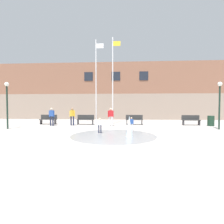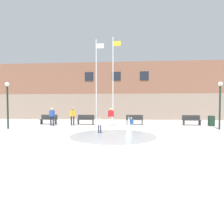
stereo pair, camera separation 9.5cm
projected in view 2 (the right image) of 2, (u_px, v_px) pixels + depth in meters
The scene contains 17 objects.
ground_plane at pixel (92, 157), 6.07m from camera, with size 100.00×100.00×0.00m, color gray.
library_building at pixel (117, 93), 25.17m from camera, with size 36.00×6.05×7.33m.
splash_fountain at pixel (120, 131), 10.18m from camera, with size 5.07×5.07×1.22m.
park_bench_far_left at pixel (49, 119), 16.78m from camera, with size 1.60×0.44×0.91m.
park_bench_under_left_flagpole at pixel (86, 119), 16.48m from camera, with size 1.60×0.44×0.91m.
park_bench_under_right_flagpole at pixel (135, 120), 16.41m from camera, with size 1.60×0.44×0.91m.
park_bench_near_trashcan at pixel (191, 120), 15.90m from camera, with size 1.60×0.44×0.91m.
adult_watching at pixel (52, 115), 15.42m from camera, with size 0.50×0.23×1.59m.
adult_near_bench at pixel (111, 115), 15.12m from camera, with size 0.50×0.31×1.59m.
child_with_pink_shirt at pixel (100, 124), 11.37m from camera, with size 0.31×0.20×0.99m.
teen_by_trashcan at pixel (72, 115), 15.73m from camera, with size 0.50×0.39×1.59m.
child_running at pixel (131, 123), 12.09m from camera, with size 0.31×0.19×0.99m.
flagpole_left at pixel (97, 79), 17.15m from camera, with size 0.80×0.10×8.24m.
flagpole_right at pixel (113, 78), 17.02m from camera, with size 0.80×0.10×8.42m.
lamp_post_left_lane at pixel (7, 98), 13.40m from camera, with size 0.32×0.32×3.58m.
lamp_post_right_lane at pixel (220, 98), 12.96m from camera, with size 0.32×0.32×3.55m.
trash_can at pixel (211, 121), 15.27m from camera, with size 0.56×0.56×0.90m, color #193323.
Camera 2 is at (1.13, -5.94, 1.80)m, focal length 28.00 mm.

